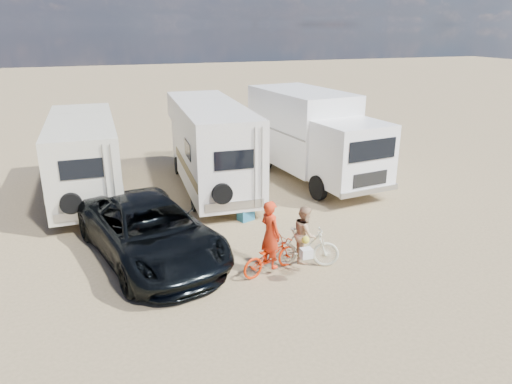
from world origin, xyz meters
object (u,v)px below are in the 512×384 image
object	(u,v)px
box_truck	(315,138)
rider_woman	(305,240)
dark_suv	(150,231)
rider_man	(270,241)
bike_woman	(305,247)
bike_man	(270,256)
cooler	(246,214)
crate	(231,204)
rv_left	(84,159)
bike_parked	(375,168)
rv_main	(211,147)

from	to	relation	value
box_truck	rider_woman	world-z (taller)	box_truck
dark_suv	rider_man	size ratio (longest dim) A/B	3.25
bike_woman	rider_man	xyz separation A→B (m)	(-0.97, -0.01, 0.34)
bike_man	rider_man	size ratio (longest dim) A/B	0.96
box_truck	bike_man	world-z (taller)	box_truck
cooler	crate	distance (m)	1.06
box_truck	bike_woman	world-z (taller)	box_truck
cooler	crate	bearing A→B (deg)	80.34
rv_left	bike_woman	world-z (taller)	rv_left
rv_left	box_truck	xyz separation A→B (m)	(8.80, -0.76, 0.31)
bike_woman	cooler	bearing A→B (deg)	30.28
dark_suv	bike_parked	bearing A→B (deg)	8.95
rider_woman	rv_main	bearing A→B (deg)	28.34
rv_left	crate	bearing A→B (deg)	-31.86
rv_left	box_truck	bearing A→B (deg)	-4.53
dark_suv	rider_woman	distance (m)	4.15
bike_woman	rv_left	bearing A→B (deg)	57.70
bike_woman	cooler	size ratio (longest dim) A/B	3.71
box_truck	rider_woman	size ratio (longest dim) A/B	4.68
box_truck	rv_main	bearing A→B (deg)	168.99
dark_suv	rv_left	bearing A→B (deg)	91.58
bike_parked	crate	world-z (taller)	bike_parked
cooler	crate	xyz separation A→B (m)	(-0.18, 1.04, 0.00)
bike_woman	bike_man	bearing A→B (deg)	112.59
rv_left	bike_parked	distance (m)	11.32
bike_man	crate	xyz separation A→B (m)	(0.29, 4.53, -0.25)
rv_left	dark_suv	size ratio (longest dim) A/B	1.20
bike_woman	bike_parked	distance (m)	8.28
bike_parked	rv_left	bearing A→B (deg)	78.72
rv_main	rider_man	xyz separation A→B (m)	(-0.21, -6.98, -0.75)
bike_parked	bike_woman	bearing A→B (deg)	131.94
rider_man	cooler	xyz separation A→B (m)	(0.47, 3.49, -0.69)
rv_left	bike_woman	xyz separation A→B (m)	(5.33, -7.46, -0.91)
bike_woman	bike_parked	world-z (taller)	bike_woman
bike_woman	rider_man	bearing A→B (deg)	112.59
box_truck	dark_suv	world-z (taller)	box_truck
rv_main	dark_suv	xyz separation A→B (m)	(-2.99, -5.18, -0.84)
bike_parked	crate	distance (m)	6.67
rider_man	cooler	distance (m)	3.59
rider_man	crate	xyz separation A→B (m)	(0.29, 4.53, -0.69)
box_truck	rider_man	size ratio (longest dim) A/B	3.96
bike_woman	rider_woman	bearing A→B (deg)	0.00
box_truck	bike_parked	xyz separation A→B (m)	(2.37, -0.83, -1.28)
rider_woman	cooler	world-z (taller)	rider_woman
rv_main	cooler	xyz separation A→B (m)	(0.26, -3.49, -1.44)
box_truck	crate	distance (m)	4.94
bike_parked	rider_woman	bearing A→B (deg)	131.94
bike_man	cooler	bearing A→B (deg)	-26.68
rv_main	crate	world-z (taller)	rv_main
bike_man	cooler	distance (m)	3.53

